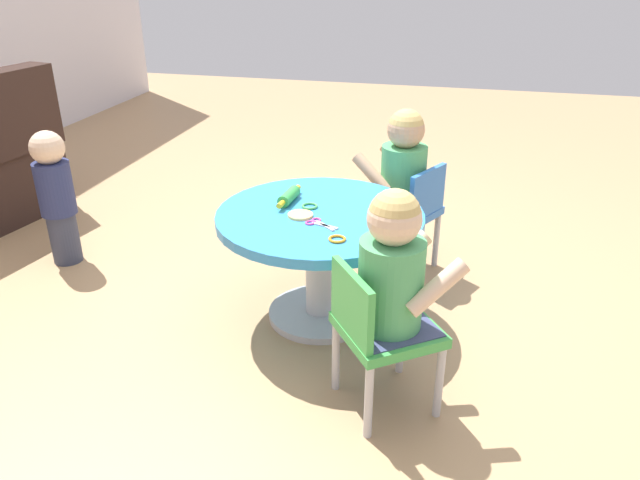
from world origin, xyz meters
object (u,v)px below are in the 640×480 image
child_chair_right (407,212)px  craft_scissors (318,223)px  craft_table (320,241)px  child_chair_left (379,330)px  rolling_pin (289,196)px  seated_child_right (403,164)px  toddler_standing (56,194)px  seated_child_left (393,266)px

child_chair_right → craft_scissors: child_chair_right is taller
craft_table → child_chair_left: child_chair_left is taller
child_chair_right → craft_scissors: 0.71m
rolling_pin → seated_child_right: bearing=-42.2°
craft_table → toddler_standing: (0.20, 1.36, 0.00)m
child_chair_left → child_chair_right: (1.02, 0.03, 0.00)m
rolling_pin → seated_child_left: bearing=-137.7°
craft_table → craft_scissors: (-0.11, -0.02, 0.13)m
child_chair_left → rolling_pin: size_ratio=2.32×
craft_table → toddler_standing: size_ratio=1.24×
seated_child_right → craft_scissors: bearing=159.6°
child_chair_right → craft_scissors: size_ratio=3.78×
child_chair_left → craft_scissors: size_ratio=3.78×
rolling_pin → child_chair_left: bearing=-140.7°
seated_child_left → craft_scissors: size_ratio=3.59×
craft_table → craft_scissors: craft_scissors is taller
craft_scissors → craft_table: bearing=10.6°
seated_child_right → child_chair_left: bearing=-176.6°
craft_table → child_chair_right: 0.60m
child_chair_left → craft_scissors: bearing=37.7°
seated_child_left → craft_scissors: 0.50m
child_chair_right → seated_child_right: bearing=63.5°
craft_table → seated_child_left: size_ratio=1.63×
seated_child_left → craft_scissors: seated_child_left is taller
craft_table → seated_child_right: (0.54, -0.26, 0.17)m
toddler_standing → craft_scissors: 1.42m
child_chair_left → toddler_standing: size_ratio=0.80×
seated_child_left → rolling_pin: (0.56, 0.51, -0.02)m
seated_child_left → seated_child_right: size_ratio=1.00×
seated_child_left → toddler_standing: seated_child_left is taller
seated_child_left → rolling_pin: 0.75m
child_chair_left → toddler_standing: toddler_standing is taller
seated_child_left → seated_child_right: (1.01, 0.09, 0.00)m
craft_table → craft_scissors: size_ratio=5.86×
child_chair_right → rolling_pin: bearing=134.3°
seated_child_left → child_chair_right: seated_child_left is taller
craft_scissors → child_chair_right: bearing=-23.8°
child_chair_left → seated_child_left: (0.02, -0.03, 0.23)m
craft_scissors → seated_child_right: bearing=-20.4°
craft_scissors → seated_child_left: bearing=-137.7°
craft_table → toddler_standing: toddler_standing is taller
seated_child_left → craft_scissors: (0.37, 0.33, -0.05)m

